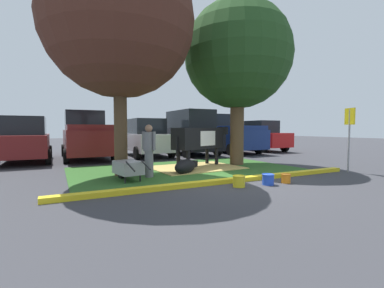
% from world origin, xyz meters
% --- Properties ---
extents(ground_plane, '(80.00, 80.00, 0.00)m').
position_xyz_m(ground_plane, '(0.00, 0.00, 0.00)').
color(ground_plane, '#38383D').
extents(grass_island, '(7.96, 4.94, 0.02)m').
position_xyz_m(grass_island, '(-0.17, 2.30, 0.01)').
color(grass_island, '#2D5B23').
rests_on(grass_island, ground).
extents(curb_yellow, '(9.16, 0.24, 0.12)m').
position_xyz_m(curb_yellow, '(-0.17, -0.32, 0.06)').
color(curb_yellow, yellow).
rests_on(curb_yellow, ground).
extents(hay_bedding, '(3.35, 2.60, 0.04)m').
position_xyz_m(hay_bedding, '(0.27, 2.51, 0.03)').
color(hay_bedding, tan).
rests_on(hay_bedding, ground).
extents(shade_tree_left, '(4.62, 4.62, 7.07)m').
position_xyz_m(shade_tree_left, '(-2.59, 2.10, 4.74)').
color(shade_tree_left, '#4C3823').
rests_on(shade_tree_left, ground).
extents(shade_tree_right, '(4.34, 4.34, 6.65)m').
position_xyz_m(shade_tree_right, '(2.24, 2.62, 4.45)').
color(shade_tree_right, brown).
rests_on(shade_tree_right, ground).
extents(cow_holstein, '(3.00, 1.58, 1.56)m').
position_xyz_m(cow_holstein, '(0.60, 2.75, 1.11)').
color(cow_holstein, black).
rests_on(cow_holstein, ground).
extents(calf_lying, '(1.24, 1.04, 0.48)m').
position_xyz_m(calf_lying, '(-0.59, 1.57, 0.24)').
color(calf_lying, black).
rests_on(calf_lying, ground).
extents(person_handler, '(0.34, 0.47, 1.61)m').
position_xyz_m(person_handler, '(-1.90, 1.42, 0.86)').
color(person_handler, slate).
rests_on(person_handler, ground).
extents(wheelbarrow, '(0.77, 1.62, 0.63)m').
position_xyz_m(wheelbarrow, '(-2.61, 1.13, 0.39)').
color(wheelbarrow, gray).
rests_on(wheelbarrow, ground).
extents(parking_sign, '(0.16, 0.43, 2.19)m').
position_xyz_m(parking_sign, '(4.52, -0.66, 1.54)').
color(parking_sign, '#99999E').
rests_on(parking_sign, ground).
extents(bucket_yellow, '(0.33, 0.33, 0.29)m').
position_xyz_m(bucket_yellow, '(-0.24, -0.88, 0.15)').
color(bucket_yellow, yellow).
rests_on(bucket_yellow, ground).
extents(bucket_blue, '(0.33, 0.33, 0.29)m').
position_xyz_m(bucket_blue, '(0.60, -1.01, 0.15)').
color(bucket_blue, blue).
rests_on(bucket_blue, ground).
extents(bucket_orange, '(0.27, 0.27, 0.26)m').
position_xyz_m(bucket_orange, '(1.20, -1.05, 0.13)').
color(bucket_orange, orange).
rests_on(bucket_orange, ground).
extents(sedan_red, '(2.02, 4.40, 2.02)m').
position_xyz_m(sedan_red, '(-5.60, 7.58, 0.98)').
color(sedan_red, maroon).
rests_on(sedan_red, ground).
extents(pickup_truck_maroon, '(2.22, 5.40, 2.42)m').
position_xyz_m(pickup_truck_maroon, '(-3.04, 8.01, 1.11)').
color(pickup_truck_maroon, maroon).
rests_on(pickup_truck_maroon, ground).
extents(sedan_silver, '(2.02, 4.40, 2.02)m').
position_xyz_m(sedan_silver, '(-0.04, 7.72, 0.98)').
color(sedan_silver, silver).
rests_on(sedan_silver, ground).
extents(suv_black, '(2.12, 4.60, 2.52)m').
position_xyz_m(suv_black, '(2.51, 7.51, 1.27)').
color(suv_black, black).
rests_on(suv_black, ground).
extents(pickup_truck_black, '(2.22, 5.40, 2.42)m').
position_xyz_m(pickup_truck_black, '(5.30, 7.81, 1.11)').
color(pickup_truck_black, navy).
rests_on(pickup_truck_black, ground).
extents(sedan_blue, '(2.02, 4.40, 2.02)m').
position_xyz_m(sedan_blue, '(7.94, 7.84, 0.98)').
color(sedan_blue, red).
rests_on(sedan_blue, ground).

